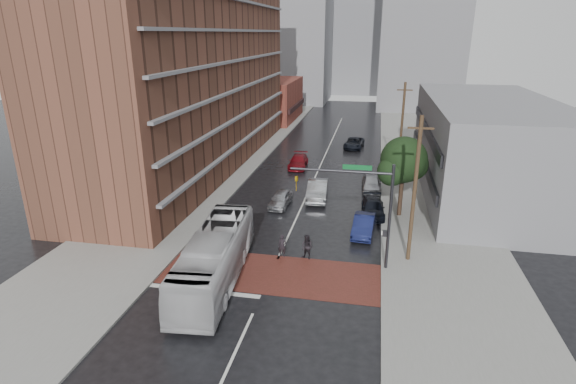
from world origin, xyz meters
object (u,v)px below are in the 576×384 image
(transit_bus, at_px, (215,257))
(car_travel_c, at_px, (298,162))
(pedestrian_a, at_px, (282,246))
(suv_travel, at_px, (354,143))
(car_parked_near, at_px, (364,225))
(pedestrian_b, at_px, (307,247))
(car_parked_far, at_px, (371,183))
(car_travel_b, at_px, (317,190))
(car_parked_mid, at_px, (373,208))
(car_travel_a, at_px, (281,199))

(transit_bus, height_order, car_travel_c, transit_bus)
(pedestrian_a, height_order, suv_travel, pedestrian_a)
(suv_travel, relative_size, car_parked_near, 1.13)
(suv_travel, distance_m, car_parked_near, 27.77)
(pedestrian_b, relative_size, suv_travel, 0.36)
(transit_bus, bearing_deg, car_parked_near, 39.76)
(car_travel_c, xyz_separation_m, suv_travel, (5.83, 10.59, -0.01))
(car_parked_far, bearing_deg, car_travel_b, -147.81)
(pedestrian_b, xyz_separation_m, car_parked_near, (3.67, 4.84, -0.17))
(car_travel_c, height_order, car_parked_mid, car_travel_c)
(car_travel_c, distance_m, suv_travel, 12.08)
(pedestrian_a, relative_size, car_parked_far, 0.36)
(car_parked_mid, bearing_deg, pedestrian_a, -127.99)
(pedestrian_a, height_order, car_travel_a, pedestrian_a)
(transit_bus, bearing_deg, car_travel_b, 69.61)
(suv_travel, bearing_deg, pedestrian_b, -86.51)
(car_parked_near, bearing_deg, car_parked_far, 91.31)
(car_parked_near, distance_m, car_parked_mid, 4.09)
(car_travel_b, distance_m, suv_travel, 20.73)
(transit_bus, bearing_deg, pedestrian_a, 44.22)
(car_travel_b, height_order, car_parked_near, car_travel_b)
(car_travel_c, distance_m, car_parked_far, 10.73)
(pedestrian_a, xyz_separation_m, suv_travel, (3.16, 32.52, -0.12))
(car_parked_mid, bearing_deg, car_travel_b, 146.12)
(car_travel_a, bearing_deg, pedestrian_b, -64.14)
(car_parked_near, bearing_deg, pedestrian_b, -123.71)
(pedestrian_a, xyz_separation_m, car_travel_a, (-2.11, 9.41, -0.13))
(suv_travel, bearing_deg, car_parked_near, -79.36)
(car_parked_mid, relative_size, car_parked_far, 1.02)
(pedestrian_a, xyz_separation_m, car_parked_near, (5.42, 4.84, -0.09))
(car_parked_far, bearing_deg, transit_bus, -118.27)
(car_travel_c, bearing_deg, pedestrian_a, -85.21)
(pedestrian_b, distance_m, car_travel_b, 11.95)
(suv_travel, height_order, car_parked_far, car_parked_far)
(pedestrian_b, relative_size, car_travel_b, 0.34)
(pedestrian_a, relative_size, car_travel_c, 0.34)
(transit_bus, distance_m, car_parked_far, 21.47)
(car_travel_b, xyz_separation_m, car_parked_near, (4.53, -7.07, -0.14))
(pedestrian_a, bearing_deg, car_travel_a, 101.22)
(pedestrian_a, xyz_separation_m, car_parked_far, (5.81, 15.36, -0.04))
(car_parked_far, bearing_deg, pedestrian_b, -107.60)
(pedestrian_a, relative_size, car_parked_near, 0.37)
(car_travel_a, height_order, car_parked_mid, car_travel_a)
(car_travel_b, distance_m, car_parked_mid, 6.02)
(pedestrian_a, xyz_separation_m, pedestrian_b, (1.75, 0.00, 0.08))
(transit_bus, bearing_deg, car_parked_mid, 48.35)
(car_travel_a, relative_size, car_parked_near, 0.91)
(car_travel_a, xyz_separation_m, suv_travel, (5.28, 23.11, 0.01))
(pedestrian_b, bearing_deg, car_travel_a, 135.78)
(pedestrian_a, bearing_deg, car_parked_far, 67.84)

